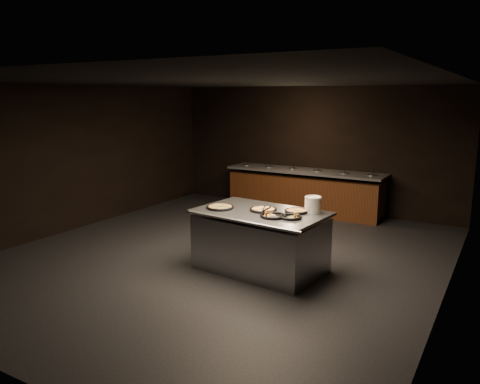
{
  "coord_description": "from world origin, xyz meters",
  "views": [
    {
      "loc": [
        4.11,
        -6.41,
        2.66
      ],
      "look_at": [
        0.18,
        0.3,
        1.08
      ],
      "focal_mm": 35.0,
      "sensor_mm": 36.0,
      "label": 1
    }
  ],
  "objects_px": {
    "pan_veggie_whole": "(220,207)",
    "serving_counter": "(260,242)",
    "plate_stack": "(313,205)",
    "pan_cheese_whole": "(263,209)"
  },
  "relations": [
    {
      "from": "pan_veggie_whole",
      "to": "pan_cheese_whole",
      "type": "bearing_deg",
      "value": 16.94
    },
    {
      "from": "serving_counter",
      "to": "plate_stack",
      "type": "xyz_separation_m",
      "value": [
        0.72,
        0.33,
        0.61
      ]
    },
    {
      "from": "serving_counter",
      "to": "pan_cheese_whole",
      "type": "distance_m",
      "value": 0.51
    },
    {
      "from": "serving_counter",
      "to": "pan_veggie_whole",
      "type": "height_order",
      "value": "pan_veggie_whole"
    },
    {
      "from": "plate_stack",
      "to": "pan_cheese_whole",
      "type": "height_order",
      "value": "plate_stack"
    },
    {
      "from": "serving_counter",
      "to": "plate_stack",
      "type": "distance_m",
      "value": 1.0
    },
    {
      "from": "serving_counter",
      "to": "plate_stack",
      "type": "height_order",
      "value": "plate_stack"
    },
    {
      "from": "plate_stack",
      "to": "pan_veggie_whole",
      "type": "xyz_separation_m",
      "value": [
        -1.36,
        -0.48,
        -0.1
      ]
    },
    {
      "from": "plate_stack",
      "to": "pan_veggie_whole",
      "type": "bearing_deg",
      "value": -160.53
    },
    {
      "from": "pan_veggie_whole",
      "to": "serving_counter",
      "type": "bearing_deg",
      "value": 13.16
    }
  ]
}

